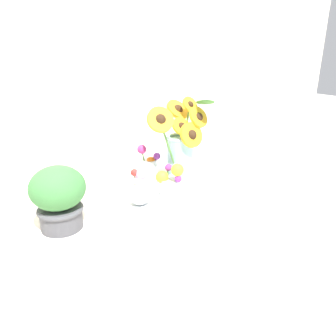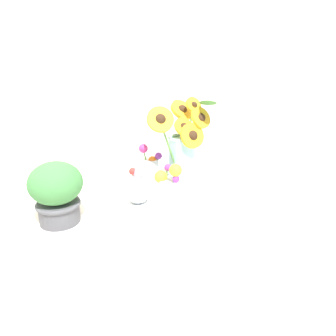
% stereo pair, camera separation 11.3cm
% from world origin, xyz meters
% --- Properties ---
extents(ground_plane, '(6.00, 6.00, 0.00)m').
position_xyz_m(ground_plane, '(0.00, 0.00, 0.00)').
color(ground_plane, silver).
extents(wall_back, '(3.60, 0.06, 1.40)m').
position_xyz_m(wall_back, '(0.00, 0.59, 0.70)').
color(wall_back, beige).
rests_on(wall_back, ground_plane).
extents(serving_tray, '(0.43, 0.43, 0.02)m').
position_xyz_m(serving_tray, '(0.02, 0.04, 0.01)').
color(serving_tray, silver).
rests_on(serving_tray, ground_plane).
extents(mason_jar_sunflowers, '(0.28, 0.21, 0.34)m').
position_xyz_m(mason_jar_sunflowers, '(0.10, 0.06, 0.17)').
color(mason_jar_sunflowers, '#9ED1D6').
rests_on(mason_jar_sunflowers, serving_tray).
extents(vase_small_center, '(0.09, 0.09, 0.14)m').
position_xyz_m(vase_small_center, '(0.00, -0.00, 0.08)').
color(vase_small_center, white).
rests_on(vase_small_center, serving_tray).
extents(vase_bulb_right, '(0.08, 0.08, 0.14)m').
position_xyz_m(vase_bulb_right, '(-0.09, 0.04, 0.07)').
color(vase_bulb_right, white).
rests_on(vase_bulb_right, serving_tray).
extents(vase_small_back, '(0.08, 0.07, 0.18)m').
position_xyz_m(vase_small_back, '(-0.00, 0.12, 0.09)').
color(vase_small_back, white).
rests_on(vase_small_back, serving_tray).
extents(potted_plant, '(0.16, 0.16, 0.20)m').
position_xyz_m(potted_plant, '(-0.35, 0.08, 0.11)').
color(potted_plant, '#4C4C51').
rests_on(potted_plant, ground_plane).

